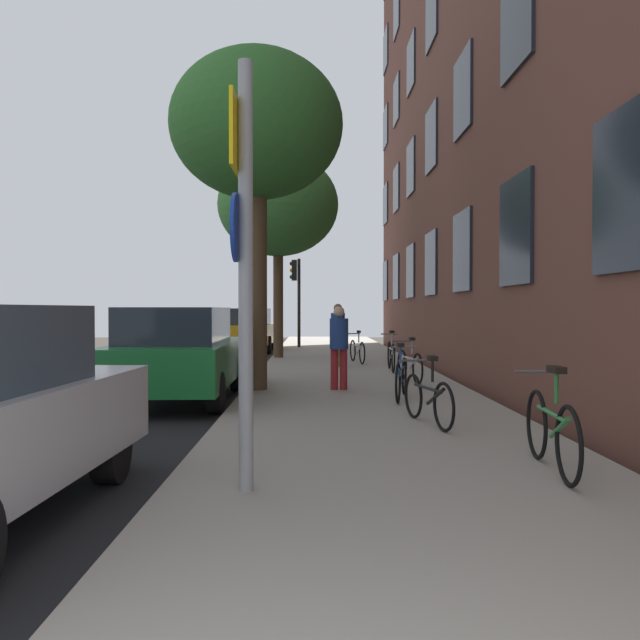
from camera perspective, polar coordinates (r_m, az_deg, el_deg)
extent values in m
plane|color=#332D28|center=(16.14, -10.23, -4.74)|extent=(41.80, 41.80, 0.00)
cube|color=black|center=(16.62, -17.41, -4.59)|extent=(7.00, 38.00, 0.01)
cube|color=gray|center=(15.94, 2.32, -4.59)|extent=(4.20, 38.00, 0.12)
cube|color=brown|center=(17.27, 12.02, 25.40)|extent=(0.50, 27.00, 17.50)
cube|color=#1E232D|center=(7.24, 25.55, 10.52)|extent=(0.06, 1.52, 1.68)
cube|color=#1E232D|center=(10.54, 16.86, 7.54)|extent=(0.06, 1.52, 1.68)
cube|color=#1E232D|center=(13.97, 12.42, 5.93)|extent=(0.06, 1.52, 1.68)
cube|color=#1E232D|center=(17.45, 9.76, 4.94)|extent=(0.06, 1.52, 1.68)
cube|color=#1E232D|center=(20.97, 7.98, 4.27)|extent=(0.06, 1.52, 1.68)
cube|color=#1E232D|center=(24.50, 6.73, 3.80)|extent=(0.06, 1.52, 1.68)
cube|color=#1E232D|center=(28.04, 5.78, 3.44)|extent=(0.06, 1.52, 1.68)
cube|color=#1E232D|center=(11.40, 16.95, 24.25)|extent=(0.06, 1.52, 1.68)
cube|color=#1E232D|center=(14.63, 12.47, 18.92)|extent=(0.06, 1.52, 1.68)
cube|color=#1E232D|center=(17.99, 9.79, 15.48)|extent=(0.06, 1.52, 1.68)
cube|color=#1E232D|center=(21.42, 8.01, 13.12)|extent=(0.06, 1.52, 1.68)
cube|color=#1E232D|center=(24.88, 6.74, 11.41)|extent=(0.06, 1.52, 1.68)
cube|color=#1E232D|center=(28.38, 5.80, 10.11)|extent=(0.06, 1.52, 1.68)
cube|color=#1E232D|center=(19.08, 9.82, 25.12)|extent=(0.06, 1.52, 1.68)
cube|color=#1E232D|center=(22.35, 8.03, 21.42)|extent=(0.06, 1.52, 1.68)
cube|color=#1E232D|center=(25.69, 6.76, 18.67)|extent=(0.06, 1.52, 1.68)
cube|color=#1E232D|center=(29.09, 5.81, 16.54)|extent=(0.06, 1.52, 1.68)
cube|color=#1E232D|center=(26.88, 6.77, 25.38)|extent=(0.06, 1.52, 1.68)
cube|color=#1E232D|center=(30.14, 5.82, 22.60)|extent=(0.06, 1.52, 1.68)
cylinder|color=gray|center=(5.29, -6.57, 3.82)|extent=(0.12, 0.12, 3.49)
cube|color=yellow|center=(5.48, -7.46, 15.89)|extent=(0.03, 0.60, 0.60)
cylinder|color=#14339E|center=(5.34, -7.44, 8.08)|extent=(0.03, 0.56, 0.56)
cylinder|color=black|center=(25.19, -1.86, 1.51)|extent=(0.12, 0.12, 3.45)
cube|color=black|center=(25.24, -2.28, 4.40)|extent=(0.20, 0.24, 0.80)
sphere|color=#4B0707|center=(25.26, -2.53, 4.99)|extent=(0.16, 0.16, 0.16)
sphere|color=orange|center=(25.24, -2.53, 4.40)|extent=(0.16, 0.16, 0.16)
sphere|color=#083E11|center=(25.23, -2.53, 3.81)|extent=(0.16, 0.16, 0.16)
cylinder|color=#4C3823|center=(11.97, -5.59, 3.23)|extent=(0.38, 0.38, 3.91)
ellipsoid|color=#2D6628|center=(12.43, -5.62, 16.74)|extent=(3.18, 3.18, 2.70)
cylinder|color=#4C3823|center=(19.92, -3.70, 1.84)|extent=(0.30, 0.30, 3.58)
ellipsoid|color=#387533|center=(20.18, -3.71, 10.10)|extent=(3.70, 3.70, 3.15)
torus|color=black|center=(6.81, 18.56, -8.71)|extent=(0.09, 0.69, 0.68)
torus|color=black|center=(5.86, 21.06, -10.30)|extent=(0.09, 0.69, 0.68)
cylinder|color=#267233|center=(6.30, 19.72, -7.76)|extent=(0.11, 0.85, 0.04)
cylinder|color=#267233|center=(6.08, 20.37, -8.90)|extent=(0.09, 0.52, 0.28)
cylinder|color=#267233|center=(6.13, 20.12, -5.62)|extent=(0.04, 0.04, 0.28)
cube|color=black|center=(6.11, 20.13, -4.13)|extent=(0.10, 0.24, 0.06)
cylinder|color=#4C4C4C|center=(6.74, 18.58, -4.33)|extent=(0.42, 0.06, 0.03)
torus|color=black|center=(8.92, 8.23, -6.64)|extent=(0.17, 0.60, 0.61)
torus|color=black|center=(7.99, 10.86, -7.53)|extent=(0.17, 0.60, 0.61)
cylinder|color=black|center=(8.43, 9.48, -5.94)|extent=(0.22, 0.85, 0.04)
cylinder|color=black|center=(8.21, 10.15, -6.66)|extent=(0.15, 0.52, 0.28)
cylinder|color=black|center=(8.27, 9.88, -4.43)|extent=(0.04, 0.04, 0.28)
cube|color=black|center=(8.25, 9.89, -3.32)|extent=(0.10, 0.24, 0.06)
cylinder|color=#4C4C4C|center=(8.87, 8.24, -3.54)|extent=(0.42, 0.12, 0.03)
torus|color=black|center=(11.34, 7.43, -4.92)|extent=(0.18, 0.63, 0.64)
torus|color=black|center=(10.26, 6.90, -5.54)|extent=(0.18, 0.63, 0.64)
cylinder|color=#194C99|center=(10.78, 7.18, -4.28)|extent=(0.25, 0.91, 0.04)
cylinder|color=#194C99|center=(10.52, 7.04, -4.85)|extent=(0.17, 0.56, 0.30)
cylinder|color=#194C99|center=(10.60, 7.10, -3.05)|extent=(0.04, 0.04, 0.28)
cube|color=black|center=(10.59, 7.10, -2.19)|extent=(0.10, 0.24, 0.06)
cylinder|color=#4C4C4C|center=(11.30, 7.43, -2.39)|extent=(0.42, 0.12, 0.03)
torus|color=black|center=(13.74, 7.25, -3.91)|extent=(0.13, 0.63, 0.63)
torus|color=black|center=(12.73, 8.61, -4.30)|extent=(0.13, 0.63, 0.63)
cylinder|color=#99999E|center=(13.22, 7.90, -3.35)|extent=(0.18, 0.90, 0.04)
cylinder|color=#99999E|center=(12.98, 8.25, -3.79)|extent=(0.12, 0.55, 0.29)
cylinder|color=#99999E|center=(13.06, 8.11, -2.35)|extent=(0.04, 0.04, 0.28)
cube|color=black|center=(13.05, 8.11, -1.65)|extent=(0.10, 0.24, 0.06)
cylinder|color=#4C4C4C|center=(13.71, 7.25, -1.85)|extent=(0.42, 0.09, 0.03)
torus|color=black|center=(16.13, 6.13, -3.09)|extent=(0.06, 0.69, 0.69)
torus|color=black|center=(15.06, 6.47, -3.38)|extent=(0.06, 0.69, 0.69)
cylinder|color=#99999E|center=(15.58, 6.30, -2.54)|extent=(0.08, 0.91, 0.04)
cylinder|color=#99999E|center=(15.32, 6.38, -2.92)|extent=(0.06, 0.55, 0.30)
cylinder|color=#99999E|center=(15.41, 6.35, -1.63)|extent=(0.04, 0.04, 0.28)
cube|color=black|center=(15.40, 6.35, -1.04)|extent=(0.10, 0.24, 0.06)
cylinder|color=#4C4C4C|center=(16.10, 6.13, -1.24)|extent=(0.42, 0.04, 0.03)
torus|color=black|center=(18.45, 2.91, -2.70)|extent=(0.14, 0.60, 0.60)
torus|color=black|center=(17.39, 3.73, -2.93)|extent=(0.14, 0.60, 0.60)
cylinder|color=#99999E|center=(17.91, 3.31, -2.28)|extent=(0.20, 0.92, 0.04)
cylinder|color=#99999E|center=(17.65, 3.52, -2.57)|extent=(0.14, 0.56, 0.30)
cylinder|color=#99999E|center=(17.74, 3.43, -1.55)|extent=(0.04, 0.04, 0.28)
cube|color=black|center=(17.73, 3.44, -1.03)|extent=(0.10, 0.24, 0.06)
cylinder|color=#4C4C4C|center=(18.42, 2.91, -1.21)|extent=(0.42, 0.10, 0.03)
cylinder|color=maroon|center=(11.92, 1.28, -4.36)|extent=(0.14, 0.14, 0.75)
cylinder|color=maroon|center=(11.93, 2.09, -4.36)|extent=(0.14, 0.14, 0.75)
cylinder|color=navy|center=(11.88, 1.68, -1.22)|extent=(0.42, 0.42, 0.56)
sphere|color=tan|center=(11.87, 1.69, 0.72)|extent=(0.20, 0.20, 0.20)
cylinder|color=olive|center=(16.54, 1.28, -2.80)|extent=(0.15, 0.15, 0.79)
cylinder|color=olive|center=(16.55, 1.89, -2.80)|extent=(0.15, 0.15, 0.79)
cylinder|color=navy|center=(16.51, 1.59, -0.41)|extent=(0.37, 0.37, 0.59)
sphere|color=brown|center=(16.51, 1.59, 1.07)|extent=(0.21, 0.21, 0.21)
cylinder|color=black|center=(6.32, -17.95, -10.68)|extent=(0.22, 0.64, 0.64)
cube|color=#19662D|center=(11.48, -12.33, -3.66)|extent=(1.91, 4.38, 0.70)
cube|color=#1E232D|center=(11.24, -12.57, -0.44)|extent=(1.59, 2.46, 0.60)
cylinder|color=black|center=(13.06, -14.73, -4.66)|extent=(0.22, 0.64, 0.64)
cylinder|color=black|center=(12.75, -7.32, -4.77)|extent=(0.22, 0.64, 0.64)
cylinder|color=black|center=(10.39, -18.48, -6.11)|extent=(0.22, 0.64, 0.64)
cylinder|color=black|center=(10.01, -9.18, -6.35)|extent=(0.22, 0.64, 0.64)
cube|color=orange|center=(24.39, -6.43, -1.21)|extent=(2.00, 4.10, 0.70)
cube|color=#1E232D|center=(24.18, -6.48, 0.31)|extent=(1.65, 2.31, 0.60)
cylinder|color=black|center=(25.79, -8.05, -1.87)|extent=(0.22, 0.64, 0.64)
cylinder|color=black|center=(25.63, -4.21, -1.88)|extent=(0.22, 0.64, 0.64)
cylinder|color=black|center=(23.23, -8.87, -2.19)|extent=(0.22, 0.64, 0.64)
cylinder|color=black|center=(23.05, -4.61, -2.20)|extent=(0.22, 0.64, 0.64)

